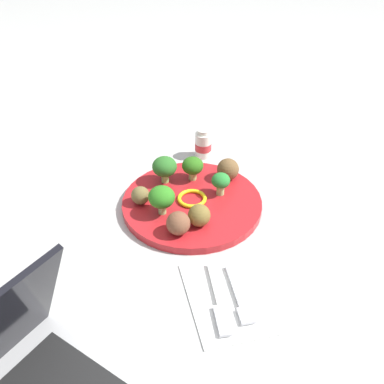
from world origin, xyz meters
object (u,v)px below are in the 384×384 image
Objects in this scene: plate at (192,203)px; meatball_back_right at (178,223)px; meatball_front_right at (228,169)px; yogurt_bottle at (203,145)px; broccoli_floret_mid_left at (193,166)px; pepper_ring_mid_right at (191,199)px; fork at (239,296)px; knife at (217,300)px; broccoli_floret_center at (165,167)px; napkin at (227,297)px; broccoli_floret_mid_right at (162,197)px; meatball_near_rim at (140,195)px; broccoli_floret_back_left at (221,181)px; meatball_far_rim at (202,215)px.

meatball_back_right reaches higher than plate.
yogurt_bottle is (-0.12, -0.03, -0.01)m from meatball_front_right.
broccoli_floret_mid_left is at bearing -22.05° from yogurt_bottle.
pepper_ring_mid_right is 0.84× the size of yogurt_bottle.
knife is (0.00, -0.04, -0.00)m from fork.
yogurt_bottle is (-0.11, 0.05, -0.02)m from broccoli_floret_mid_left.
broccoli_floret_center is 0.32m from napkin.
broccoli_floret_mid_left is 0.88× the size of pepper_ring_mid_right.
plate is 4.77× the size of broccoli_floret_mid_right.
broccoli_floret_mid_right is at bearing -165.15° from knife.
broccoli_floret_center is at bearing 138.51° from meatball_near_rim.
plate is 0.10m from broccoli_floret_center.
plate is 1.65× the size of napkin.
knife is (0.01, -0.02, 0.00)m from napkin.
broccoli_floret_center is at bearing -150.90° from pepper_ring_mid_right.
broccoli_floret_mid_right is 0.13m from broccoli_floret_back_left.
yogurt_bottle reaches higher than knife.
broccoli_floret_mid_left is 0.33m from knife.
broccoli_floret_center is at bearing -173.02° from knife.
meatball_front_right is (-0.14, 0.08, 0.00)m from meatball_far_rim.
napkin is at bearing -0.30° from broccoli_floret_mid_left.
knife is (0.32, -0.02, -0.04)m from broccoli_floret_mid_left.
pepper_ring_mid_right is at bearing 179.53° from knife.
broccoli_floret_center is 0.84× the size of yogurt_bottle.
plate is 0.08m from broccoli_floret_mid_left.
pepper_ring_mid_right reaches higher than napkin.
meatball_far_rim reaches higher than knife.
broccoli_floret_back_left is at bearing 59.00° from broccoli_floret_center.
yogurt_bottle reaches higher than fork.
napkin is at bearing 19.87° from broccoli_floret_mid_right.
broccoli_floret_mid_right is 1.00× the size of broccoli_floret_center.
broccoli_floret_center reaches higher than meatball_far_rim.
pepper_ring_mid_right reaches higher than plate.
fork is 0.43m from yogurt_bottle.
pepper_ring_mid_right is at bearing 156.88° from meatball_back_right.
plate is 0.24m from napkin.
broccoli_floret_mid_left is at bearing 142.76° from broccoli_floret_mid_right.
broccoli_floret_mid_left is at bearing 179.70° from napkin.
broccoli_floret_center reaches higher than meatball_back_right.
pepper_ring_mid_right is (0.01, 0.10, -0.01)m from meatball_near_rim.
meatball_back_right is 0.37× the size of fork.
broccoli_floret_back_left is at bearing 173.51° from fork.
broccoli_floret_mid_left reaches higher than meatball_near_rim.
meatball_front_right reaches higher than meatball_near_rim.
yogurt_bottle is (-0.11, 0.10, -0.02)m from broccoli_floret_center.
meatball_near_rim is at bearing -61.21° from broccoli_floret_mid_left.
plate reaches higher than fork.
meatball_near_rim is at bearing -95.24° from plate.
yogurt_bottle is at bearing 173.71° from napkin.
broccoli_floret_mid_left is at bearing 166.55° from pepper_ring_mid_right.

